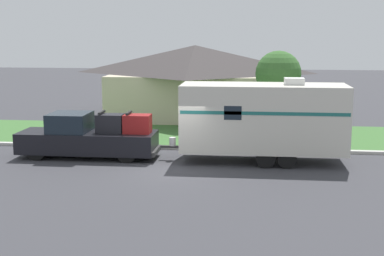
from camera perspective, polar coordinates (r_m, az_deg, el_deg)
ground_plane at (r=21.51m, az=-2.06°, el=-4.44°), size 120.00×120.00×0.00m
curb_strip at (r=25.11m, az=-0.81°, el=-2.15°), size 80.00×0.30×0.14m
lawn_strip at (r=28.67m, az=0.10°, el=-0.71°), size 80.00×7.00×0.03m
house_across_street at (r=34.85m, az=0.33°, el=5.17°), size 11.15×8.11×4.62m
pickup_truck at (r=23.82m, az=-10.98°, el=-0.98°), size 6.11×1.90×2.06m
travel_trailer at (r=22.59m, az=7.62°, el=1.08°), size 7.79×2.36×3.58m
mailbox at (r=26.85m, az=-11.57°, el=0.46°), size 0.48×0.20×1.29m
tree_in_yard at (r=27.73m, az=9.19°, el=5.71°), size 2.33×2.33×4.52m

